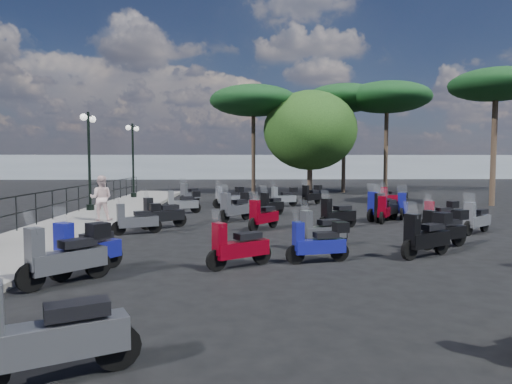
{
  "coord_description": "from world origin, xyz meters",
  "views": [
    {
      "loc": [
        -0.78,
        -15.0,
        2.36
      ],
      "look_at": [
        -0.23,
        1.53,
        1.2
      ],
      "focal_mm": 32.0,
      "sensor_mm": 36.0,
      "label": 1
    }
  ],
  "objects_px": {
    "lamp_post_2": "(133,155)",
    "scooter_1": "(67,256)",
    "scooter_3": "(137,219)",
    "scooter_28": "(391,197)",
    "scooter_27": "(386,209)",
    "pine_1": "(387,98)",
    "scooter_12": "(319,243)",
    "scooter_25": "(476,220)",
    "scooter_24": "(444,230)",
    "scooter_13": "(337,215)",
    "scooter_7": "(238,247)",
    "scooter_2": "(162,215)",
    "scooter_22": "(312,195)",
    "lamp_post_1": "(89,154)",
    "scooter_6": "(49,337)",
    "scooter_18": "(427,236)",
    "scooter_14": "(263,216)",
    "scooter_21": "(385,210)",
    "pine_0": "(344,99)",
    "pine_3": "(496,85)",
    "pedestrian_far": "(101,198)",
    "broadleaf_tree": "(310,131)",
    "scooter_20": "(403,206)",
    "scooter_5": "(189,195)",
    "scooter_16": "(284,197)",
    "scooter_15": "(271,205)",
    "scooter_0": "(86,250)",
    "scooter_19": "(440,215)",
    "scooter_10": "(229,197)",
    "scooter_8": "(321,231)",
    "pine_2": "(253,101)",
    "scooter_4": "(183,203)"
  },
  "relations": [
    {
      "from": "scooter_1",
      "to": "scooter_13",
      "type": "distance_m",
      "value": 9.46
    },
    {
      "from": "scooter_12",
      "to": "scooter_25",
      "type": "bearing_deg",
      "value": -68.97
    },
    {
      "from": "scooter_6",
      "to": "scooter_16",
      "type": "bearing_deg",
      "value": -39.14
    },
    {
      "from": "scooter_7",
      "to": "scooter_27",
      "type": "height_order",
      "value": "scooter_27"
    },
    {
      "from": "scooter_19",
      "to": "lamp_post_2",
      "type": "bearing_deg",
      "value": 30.2
    },
    {
      "from": "lamp_post_2",
      "to": "scooter_15",
      "type": "xyz_separation_m",
      "value": [
        7.7,
        -8.19,
        -2.2
      ]
    },
    {
      "from": "scooter_13",
      "to": "scooter_5",
      "type": "bearing_deg",
      "value": 1.07
    },
    {
      "from": "scooter_6",
      "to": "pine_1",
      "type": "relative_size",
      "value": 0.22
    },
    {
      "from": "scooter_28",
      "to": "scooter_15",
      "type": "bearing_deg",
      "value": 100.96
    },
    {
      "from": "scooter_5",
      "to": "scooter_12",
      "type": "distance_m",
      "value": 15.13
    },
    {
      "from": "scooter_14",
      "to": "scooter_25",
      "type": "distance_m",
      "value": 6.86
    },
    {
      "from": "scooter_12",
      "to": "lamp_post_1",
      "type": "bearing_deg",
      "value": 26.81
    },
    {
      "from": "scooter_25",
      "to": "pine_0",
      "type": "relative_size",
      "value": 0.17
    },
    {
      "from": "scooter_21",
      "to": "pine_0",
      "type": "height_order",
      "value": "pine_0"
    },
    {
      "from": "lamp_post_2",
      "to": "scooter_3",
      "type": "relative_size",
      "value": 2.92
    },
    {
      "from": "scooter_14",
      "to": "scooter_22",
      "type": "xyz_separation_m",
      "value": [
        2.99,
        8.59,
        0.04
      ]
    },
    {
      "from": "scooter_8",
      "to": "scooter_24",
      "type": "distance_m",
      "value": 3.31
    },
    {
      "from": "pedestrian_far",
      "to": "scooter_8",
      "type": "bearing_deg",
      "value": 142.96
    },
    {
      "from": "scooter_24",
      "to": "scooter_13",
      "type": "bearing_deg",
      "value": 6.63
    },
    {
      "from": "scooter_8",
      "to": "scooter_15",
      "type": "relative_size",
      "value": 1.19
    },
    {
      "from": "scooter_14",
      "to": "scooter_28",
      "type": "distance_m",
      "value": 10.75
    },
    {
      "from": "scooter_28",
      "to": "pine_3",
      "type": "xyz_separation_m",
      "value": [
        5.18,
        -0.33,
        5.72
      ]
    },
    {
      "from": "scooter_8",
      "to": "scooter_19",
      "type": "bearing_deg",
      "value": -79.63
    },
    {
      "from": "pedestrian_far",
      "to": "pine_0",
      "type": "xyz_separation_m",
      "value": [
        12.61,
        16.34,
        5.82
      ]
    },
    {
      "from": "pedestrian_far",
      "to": "scooter_2",
      "type": "bearing_deg",
      "value": 152.92
    },
    {
      "from": "scooter_6",
      "to": "pine_3",
      "type": "distance_m",
      "value": 24.35
    },
    {
      "from": "scooter_12",
      "to": "scooter_25",
      "type": "height_order",
      "value": "scooter_25"
    },
    {
      "from": "scooter_5",
      "to": "scooter_21",
      "type": "distance_m",
      "value": 11.3
    },
    {
      "from": "pedestrian_far",
      "to": "scooter_18",
      "type": "relative_size",
      "value": 1.06
    },
    {
      "from": "broadleaf_tree",
      "to": "pine_2",
      "type": "relative_size",
      "value": 0.94
    },
    {
      "from": "scooter_6",
      "to": "broadleaf_tree",
      "type": "relative_size",
      "value": 0.24
    },
    {
      "from": "scooter_3",
      "to": "scooter_28",
      "type": "relative_size",
      "value": 1.01
    },
    {
      "from": "scooter_20",
      "to": "pine_3",
      "type": "relative_size",
      "value": 0.23
    },
    {
      "from": "scooter_2",
      "to": "scooter_22",
      "type": "xyz_separation_m",
      "value": [
        6.45,
        8.14,
        0.02
      ]
    },
    {
      "from": "lamp_post_1",
      "to": "broadleaf_tree",
      "type": "height_order",
      "value": "broadleaf_tree"
    },
    {
      "from": "scooter_27",
      "to": "pine_1",
      "type": "xyz_separation_m",
      "value": [
        4.64,
        14.62,
        6.22
      ]
    },
    {
      "from": "scooter_0",
      "to": "scooter_2",
      "type": "distance_m",
      "value": 6.38
    },
    {
      "from": "scooter_6",
      "to": "scooter_10",
      "type": "height_order",
      "value": "scooter_6"
    },
    {
      "from": "scooter_0",
      "to": "scooter_28",
      "type": "relative_size",
      "value": 1.09
    },
    {
      "from": "scooter_4",
      "to": "scooter_14",
      "type": "bearing_deg",
      "value": -163.53
    },
    {
      "from": "scooter_20",
      "to": "broadleaf_tree",
      "type": "height_order",
      "value": "broadleaf_tree"
    },
    {
      "from": "scooter_6",
      "to": "scooter_18",
      "type": "xyz_separation_m",
      "value": [
        6.53,
        6.09,
        0.02
      ]
    },
    {
      "from": "lamp_post_2",
      "to": "scooter_1",
      "type": "bearing_deg",
      "value": -65.14
    },
    {
      "from": "scooter_3",
      "to": "broadleaf_tree",
      "type": "distance_m",
      "value": 18.82
    },
    {
      "from": "scooter_22",
      "to": "pine_3",
      "type": "distance_m",
      "value": 10.87
    },
    {
      "from": "scooter_18",
      "to": "scooter_27",
      "type": "height_order",
      "value": "scooter_27"
    },
    {
      "from": "scooter_10",
      "to": "scooter_20",
      "type": "xyz_separation_m",
      "value": [
        7.17,
        -4.34,
        0.0
      ]
    },
    {
      "from": "scooter_20",
      "to": "scooter_5",
      "type": "bearing_deg",
      "value": -11.47
    },
    {
      "from": "scooter_3",
      "to": "scooter_1",
      "type": "bearing_deg",
      "value": 155.48
    },
    {
      "from": "scooter_15",
      "to": "scooter_16",
      "type": "bearing_deg",
      "value": -62.86
    }
  ]
}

